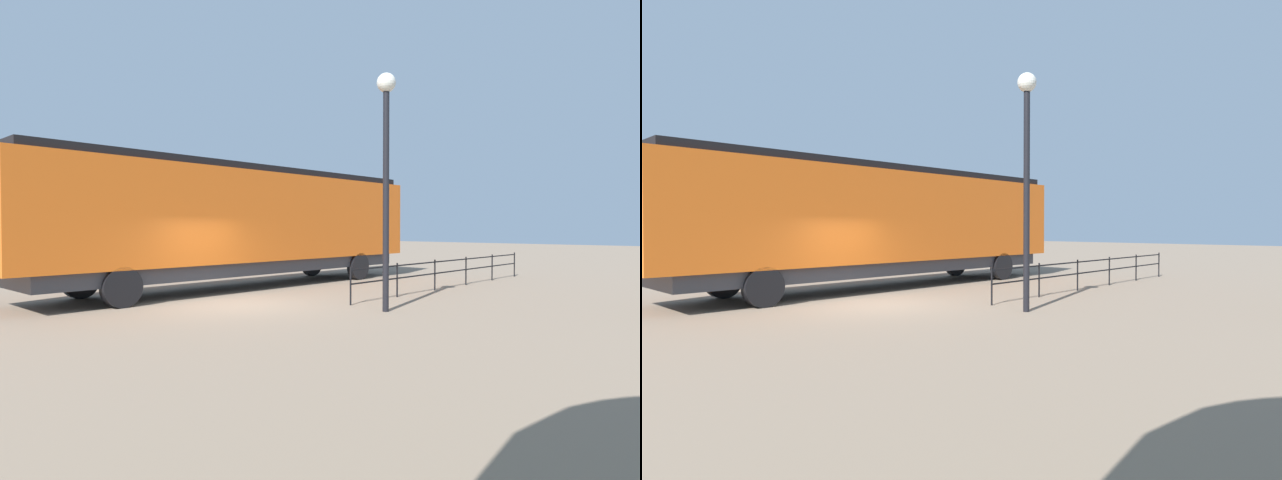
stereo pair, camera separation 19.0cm
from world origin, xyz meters
TOP-DOWN VIEW (x-y plane):
  - ground_plane at (0.00, 0.00)m, footprint 120.00×120.00m
  - locomotive at (-3.18, 3.24)m, footprint 2.96×15.92m
  - lamp_post at (3.72, 1.90)m, footprint 0.49×0.49m
  - platform_fence at (2.38, 7.81)m, footprint 0.05×11.42m

SIDE VIEW (x-z plane):
  - ground_plane at x=0.00m, z-range 0.00..0.00m
  - platform_fence at x=2.38m, z-range 0.17..1.23m
  - locomotive at x=-3.18m, z-range 0.25..4.55m
  - lamp_post at x=3.72m, z-range 1.14..7.21m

